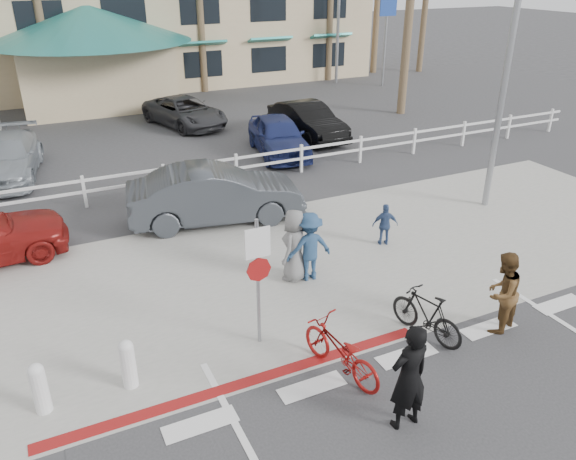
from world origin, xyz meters
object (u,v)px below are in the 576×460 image
sign_post (258,276)px  car_white_sedan (216,195)px  bike_red (340,351)px  bike_black (427,315)px

sign_post → car_white_sedan: (1.11, 5.71, -0.66)m
sign_post → car_white_sedan: 5.86m
bike_red → bike_black: bearing=173.6°
bike_red → car_white_sedan: car_white_sedan is taller
bike_red → car_white_sedan: (0.19, 7.19, 0.30)m
sign_post → car_white_sedan: bearing=79.0°
bike_red → bike_black: size_ratio=1.13×
sign_post → bike_black: size_ratio=1.75×
bike_red → car_white_sedan: size_ratio=0.39×
bike_red → car_white_sedan: bearing=-104.6°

